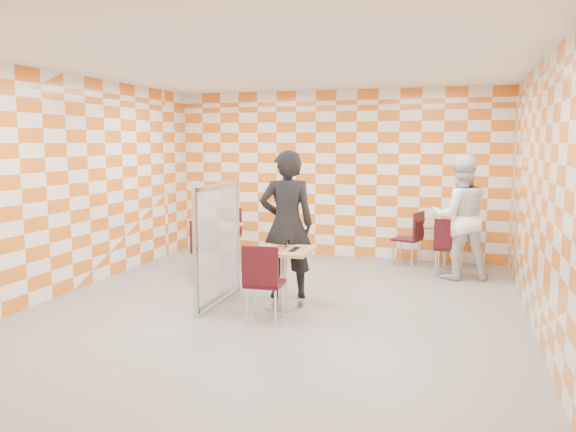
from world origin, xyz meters
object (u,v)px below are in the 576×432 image
(chair_second_side, at_px, (412,234))
(chair_main_front, at_px, (263,278))
(second_table, at_px, (446,237))
(partition, at_px, (218,243))
(main_table, at_px, (283,268))
(soda_bottle, at_px, (455,216))
(sport_bottle, at_px, (438,217))
(empty_table, at_px, (216,239))
(chair_second_front, at_px, (449,243))
(man_dark, at_px, (287,225))
(man_white, at_px, (460,217))
(chair_empty_far, at_px, (228,230))
(chair_empty_near, at_px, (205,245))

(chair_second_side, bearing_deg, chair_main_front, -111.19)
(second_table, height_order, partition, partition)
(main_table, height_order, soda_bottle, soda_bottle)
(chair_main_front, xyz_separation_m, sport_bottle, (1.80, 3.73, 0.29))
(sport_bottle, distance_m, soda_bottle, 0.27)
(partition, bearing_deg, empty_table, 115.15)
(partition, relative_size, sport_bottle, 7.75)
(chair_main_front, height_order, chair_second_front, same)
(man_dark, xyz_separation_m, man_white, (2.20, 1.77, -0.04))
(chair_second_front, distance_m, soda_bottle, 0.90)
(chair_main_front, bearing_deg, chair_empty_far, 119.18)
(second_table, height_order, empty_table, same)
(sport_bottle, bearing_deg, man_dark, -126.00)
(main_table, height_order, second_table, same)
(chair_main_front, distance_m, soda_bottle, 4.28)
(empty_table, relative_size, chair_second_front, 0.81)
(main_table, relative_size, chair_second_front, 0.81)
(chair_second_side, relative_size, chair_empty_near, 1.00)
(chair_empty_far, distance_m, partition, 2.64)
(chair_empty_near, height_order, man_dark, man_dark)
(second_table, distance_m, chair_empty_far, 3.71)
(chair_second_side, bearing_deg, man_dark, -120.99)
(main_table, height_order, sport_bottle, sport_bottle)
(chair_empty_far, relative_size, man_dark, 0.47)
(partition, bearing_deg, chair_second_front, 38.54)
(chair_second_front, bearing_deg, sport_bottle, 102.80)
(soda_bottle, bearing_deg, man_white, -85.33)
(sport_bottle, bearing_deg, empty_table, -158.14)
(chair_empty_far, bearing_deg, empty_table, -82.38)
(chair_second_front, relative_size, man_white, 0.49)
(chair_second_side, bearing_deg, chair_empty_near, -146.93)
(main_table, height_order, man_dark, man_dark)
(chair_second_side, relative_size, soda_bottle, 4.02)
(chair_main_front, xyz_separation_m, man_white, (2.14, 2.93, 0.40))
(man_dark, bearing_deg, main_table, 80.57)
(main_table, relative_size, chair_empty_far, 0.81)
(main_table, bearing_deg, man_dark, 101.91)
(empty_table, relative_size, chair_empty_far, 0.81)
(man_dark, bearing_deg, chair_second_side, -142.32)
(sport_bottle, xyz_separation_m, soda_bottle, (0.27, 0.01, 0.01))
(chair_second_side, distance_m, sport_bottle, 0.52)
(chair_second_front, xyz_separation_m, chair_second_side, (-0.60, 0.69, 0.00))
(second_table, relative_size, chair_empty_far, 0.81)
(chair_second_front, height_order, sport_bottle, sport_bottle)
(man_dark, bearing_deg, man_white, -162.49)
(chair_second_front, bearing_deg, man_white, 15.96)
(man_white, bearing_deg, second_table, -90.32)
(chair_empty_near, distance_m, man_white, 3.88)
(second_table, distance_m, empty_table, 3.80)
(partition, xyz_separation_m, man_white, (2.97, 2.29, 0.16))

